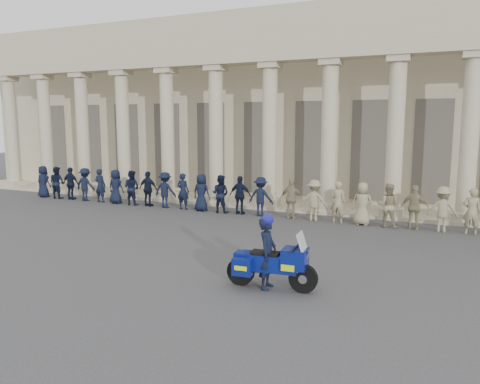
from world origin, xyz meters
The scene contains 5 objects.
ground centered at (0.00, 0.00, 0.00)m, with size 90.00×90.00×0.00m, color #3C3C3F.
building centered at (0.00, 14.74, 4.52)m, with size 40.00×12.50×9.00m.
officer_rank centered at (-2.77, 6.32, 0.80)m, with size 21.26×0.61×1.60m.
motorcycle centered at (2.28, -1.39, 0.60)m, with size 2.15×0.89×1.38m.
rider centered at (2.17, -1.40, 0.87)m, with size 0.44×0.63×1.76m.
Camera 1 is at (5.81, -11.13, 3.82)m, focal length 35.00 mm.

